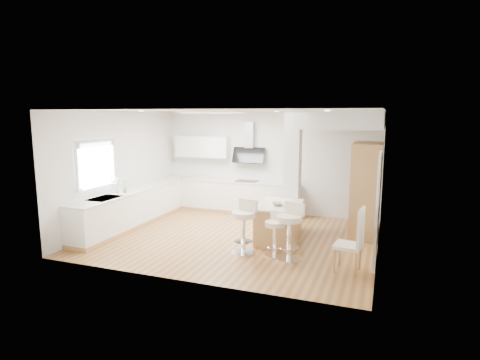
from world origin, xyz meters
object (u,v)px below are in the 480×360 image
at_px(dining_chair, 354,238).
at_px(bar_stool_a, 244,224).
at_px(peninsula, 279,222).
at_px(bar_stool_c, 290,228).
at_px(bar_stool_b, 275,231).

bearing_deg(dining_chair, bar_stool_a, 179.35).
distance_m(peninsula, dining_chair, 2.11).
bearing_deg(peninsula, dining_chair, -40.64).
bearing_deg(bar_stool_a, peninsula, 77.18).
relative_size(peninsula, bar_stool_c, 1.28).
height_order(bar_stool_b, dining_chair, dining_chair).
height_order(peninsula, bar_stool_a, bar_stool_a).
distance_m(peninsula, bar_stool_c, 1.14).
bearing_deg(dining_chair, bar_stool_b, 174.26).
bearing_deg(bar_stool_a, bar_stool_c, 9.50).
distance_m(bar_stool_c, dining_chair, 1.22).
distance_m(bar_stool_b, bar_stool_c, 0.34).
distance_m(bar_stool_a, bar_stool_c, 0.93).
xyz_separation_m(peninsula, bar_stool_a, (-0.45, -0.98, 0.18)).
height_order(bar_stool_a, bar_stool_c, bar_stool_c).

